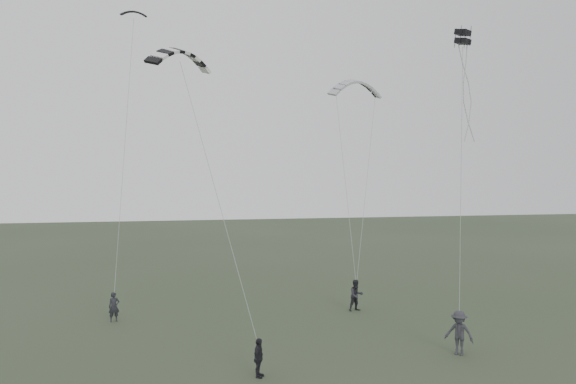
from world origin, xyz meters
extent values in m
plane|color=#314029|center=(0.00, 0.00, 0.00)|extent=(140.00, 140.00, 0.00)
imported|color=black|center=(-8.60, 7.02, 0.78)|extent=(0.65, 0.51, 1.55)
imported|color=#242329|center=(4.68, 6.69, 0.88)|extent=(0.98, 0.83, 1.77)
imported|color=black|center=(-2.28, -2.48, 0.75)|extent=(0.72, 0.95, 1.51)
imported|color=#2E2E33|center=(6.59, -1.54, 0.95)|extent=(1.38, 1.37, 1.91)
camera|label=1|loc=(-5.37, -23.57, 7.87)|focal=35.00mm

